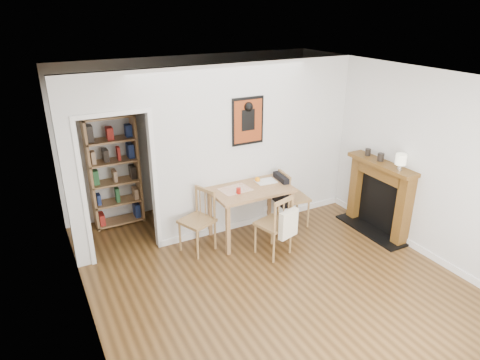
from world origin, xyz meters
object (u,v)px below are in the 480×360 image
chair_front (274,224)px  orange_fruit (257,179)px  mantel_lamp (401,160)px  dining_table (250,194)px  bookshelf (114,172)px  ceramic_jar_a (381,157)px  chair_right (292,198)px  red_glass (238,191)px  ceramic_jar_b (368,152)px  chair_left (197,222)px  fireplace (380,195)px  notebook (266,181)px

chair_front → orange_fruit: size_ratio=11.53×
mantel_lamp → orange_fruit: bearing=141.7°
dining_table → bookshelf: 2.20m
mantel_lamp → ceramic_jar_a: 0.43m
chair_right → mantel_lamp: size_ratio=3.87×
dining_table → chair_front: (0.06, -0.59, -0.25)m
bookshelf → red_glass: (1.45, -1.48, -0.04)m
dining_table → ceramic_jar_b: (1.86, -0.43, 0.49)m
orange_fruit → ceramic_jar_a: (1.65, -0.86, 0.36)m
chair_left → red_glass: bearing=-8.6°
mantel_lamp → chair_front: bearing=163.3°
chair_right → fireplace: size_ratio=0.75×
fireplace → mantel_lamp: size_ratio=5.18×
orange_fruit → ceramic_jar_b: 1.79m
chair_front → ceramic_jar_b: ceramic_jar_b is taller
ceramic_jar_a → chair_right: bearing=146.4°
red_glass → mantel_lamp: bearing=-26.4°
chair_right → orange_fruit: size_ratio=11.66×
ceramic_jar_b → ceramic_jar_a: bearing=-90.9°
bookshelf → mantel_lamp: 4.33m
chair_left → mantel_lamp: size_ratio=3.86×
chair_front → mantel_lamp: 2.02m
bookshelf → chair_right: bearing=-29.0°
ceramic_jar_a → ceramic_jar_b: (0.00, 0.28, -0.01)m
ceramic_jar_b → chair_left: bearing=171.1°
dining_table → ceramic_jar_b: size_ratio=11.02×
chair_right → chair_front: 0.94m
ceramic_jar_b → chair_right: bearing=157.9°
fireplace → notebook: fireplace is taller
dining_table → chair_right: size_ratio=1.28×
bookshelf → fireplace: bookshelf is taller
ceramic_jar_a → ceramic_jar_b: size_ratio=1.10×
bookshelf → ceramic_jar_b: size_ratio=16.82×
dining_table → red_glass: red_glass is taller
mantel_lamp → ceramic_jar_a: (0.04, 0.41, -0.09)m
dining_table → orange_fruit: bearing=35.6°
fireplace → mantel_lamp: mantel_lamp is taller
bookshelf → orange_fruit: (1.90, -1.24, -0.05)m
red_glass → ceramic_jar_a: size_ratio=0.71×
dining_table → chair_right: 0.81m
mantel_lamp → notebook: bearing=140.9°
orange_fruit → bookshelf: bearing=147.0°
fireplace → red_glass: fireplace is taller
notebook → ceramic_jar_a: bearing=-27.5°
dining_table → chair_right: bearing=0.7°
chair_right → fireplace: (1.10, -0.78, 0.13)m
dining_table → orange_fruit: (0.21, 0.15, 0.14)m
orange_fruit → notebook: 0.13m
notebook → dining_table: bearing=-164.4°
chair_left → mantel_lamp: (2.69, -1.12, 0.84)m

